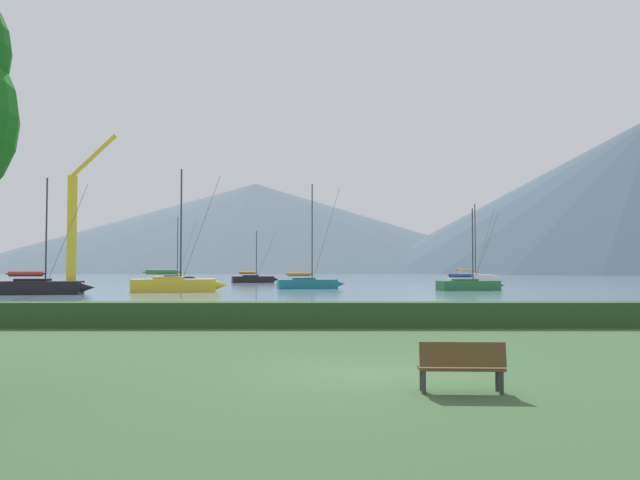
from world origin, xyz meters
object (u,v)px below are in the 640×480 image
(park_bench_near_path, at_px, (459,364))
(sailboat_slip_4, at_px, (470,277))
(sailboat_slip_0, at_px, (37,286))
(sailboat_slip_8, at_px, (251,279))
(sailboat_slip_2, at_px, (306,283))
(sailboat_slip_7, at_px, (467,285))
(sailboat_slip_1, at_px, (172,279))
(sailboat_slip_3, at_px, (173,284))
(dock_crane, at_px, (71,238))

(park_bench_near_path, bearing_deg, sailboat_slip_4, 79.01)
(sailboat_slip_0, bearing_deg, sailboat_slip_8, 63.77)
(sailboat_slip_2, relative_size, park_bench_near_path, 7.30)
(sailboat_slip_0, height_order, sailboat_slip_8, sailboat_slip_0)
(sailboat_slip_7, bearing_deg, sailboat_slip_1, 124.19)
(sailboat_slip_3, bearing_deg, sailboat_slip_4, 34.86)
(sailboat_slip_3, height_order, sailboat_slip_8, sailboat_slip_3)
(sailboat_slip_3, relative_size, sailboat_slip_8, 1.47)
(sailboat_slip_2, xyz_separation_m, park_bench_near_path, (3.93, -59.43, -0.11))
(sailboat_slip_7, xyz_separation_m, park_bench_near_path, (-12.56, -53.98, -0.06))
(sailboat_slip_4, bearing_deg, sailboat_slip_3, -148.70)
(sailboat_slip_0, distance_m, sailboat_slip_2, 27.55)
(sailboat_slip_0, bearing_deg, park_bench_near_path, -66.86)
(sailboat_slip_0, xyz_separation_m, sailboat_slip_2, (23.12, 14.99, -0.06))
(sailboat_slip_4, xyz_separation_m, dock_crane, (-52.00, -31.68, 4.83))
(sailboat_slip_0, distance_m, dock_crane, 16.80)
(sailboat_slip_2, bearing_deg, sailboat_slip_4, 42.03)
(sailboat_slip_2, xyz_separation_m, sailboat_slip_7, (16.48, -5.45, -0.05))
(dock_crane, bearing_deg, sailboat_slip_4, 31.35)
(sailboat_slip_8, bearing_deg, sailboat_slip_7, -68.75)
(sailboat_slip_8, distance_m, dock_crane, 33.08)
(sailboat_slip_0, bearing_deg, sailboat_slip_2, 24.77)
(sailboat_slip_4, height_order, dock_crane, dock_crane)
(sailboat_slip_0, relative_size, park_bench_near_path, 6.41)
(park_bench_near_path, distance_m, dock_crane, 67.53)
(sailboat_slip_3, bearing_deg, sailboat_slip_7, -4.60)
(sailboat_slip_2, distance_m, sailboat_slip_7, 17.36)
(sailboat_slip_4, bearing_deg, sailboat_slip_1, 167.49)
(sailboat_slip_3, distance_m, dock_crane, 17.90)
(sailboat_slip_2, distance_m, dock_crane, 26.70)
(sailboat_slip_0, xyz_separation_m, sailboat_slip_8, (14.18, 43.53, -0.10))
(sailboat_slip_3, distance_m, park_bench_near_path, 52.41)
(sailboat_slip_1, height_order, sailboat_slip_4, sailboat_slip_4)
(sailboat_slip_3, bearing_deg, park_bench_near_path, -84.57)
(sailboat_slip_4, xyz_separation_m, sailboat_slip_8, (-34.71, -3.92, -0.15))
(dock_crane, bearing_deg, sailboat_slip_1, 80.10)
(sailboat_slip_8, bearing_deg, sailboat_slip_2, -88.15)
(sailboat_slip_7, xyz_separation_m, sailboat_slip_8, (-25.43, 33.99, 0.00))
(sailboat_slip_0, distance_m, sailboat_slip_4, 68.13)
(sailboat_slip_2, bearing_deg, sailboat_slip_7, -27.81)
(sailboat_slip_3, height_order, park_bench_near_path, sailboat_slip_3)
(sailboat_slip_1, height_order, sailboat_slip_3, sailboat_slip_3)
(sailboat_slip_0, relative_size, sailboat_slip_7, 1.22)
(sailboat_slip_0, bearing_deg, sailboat_slip_1, 79.41)
(sailboat_slip_3, height_order, sailboat_slip_7, sailboat_slip_3)
(sailboat_slip_0, height_order, sailboat_slip_3, sailboat_slip_3)
(sailboat_slip_4, height_order, sailboat_slip_8, sailboat_slip_4)
(sailboat_slip_3, relative_size, dock_crane, 0.68)
(sailboat_slip_0, bearing_deg, sailboat_slip_3, 18.48)
(dock_crane, bearing_deg, sailboat_slip_8, 58.08)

